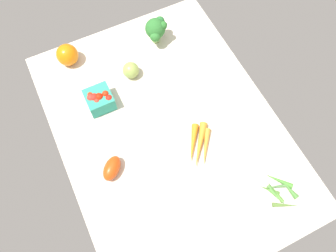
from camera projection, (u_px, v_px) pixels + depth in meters
tablecloth at (168, 129)px, 118.30cm from camera, size 104.00×76.00×2.00cm
berry_basket at (99, 99)px, 118.04cm from camera, size 9.31×9.31×7.51cm
roma_tomato at (112, 168)px, 108.56cm from camera, size 9.85×9.90×5.10cm
bell_pepper_orange at (67, 55)px, 125.64cm from camera, size 11.69×11.69×8.44cm
broccoli_head at (156, 29)px, 127.44cm from camera, size 9.00×8.70×11.09cm
carrot_bunch at (199, 145)px, 113.33cm from camera, size 15.96×13.19×2.79cm
heirloom_tomato_green at (131, 70)px, 123.99cm from camera, size 6.28×6.28×6.28cm
okra_pile at (280, 190)px, 107.25cm from camera, size 14.66×10.85×1.89cm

